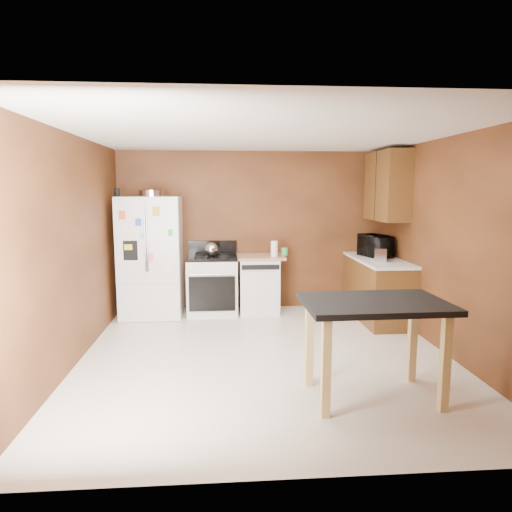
{
  "coord_description": "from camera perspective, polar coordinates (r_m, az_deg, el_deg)",
  "views": [
    {
      "loc": [
        -0.5,
        -5.0,
        1.9
      ],
      "look_at": [
        -0.05,
        0.85,
        1.04
      ],
      "focal_mm": 32.0,
      "sensor_mm": 36.0,
      "label": 1
    }
  ],
  "objects": [
    {
      "name": "gas_range",
      "position": [
        7.07,
        -5.46,
        -3.48
      ],
      "size": [
        0.76,
        0.68,
        1.1
      ],
      "color": "white",
      "rests_on": "ground"
    },
    {
      "name": "right_cabinets",
      "position": [
        6.95,
        15.28,
        -0.2
      ],
      "size": [
        0.63,
        1.58,
        2.45
      ],
      "color": "brown",
      "rests_on": "ground"
    },
    {
      "name": "toaster",
      "position": [
        6.66,
        15.27,
        0.19
      ],
      "size": [
        0.23,
        0.3,
        0.19
      ],
      "primitive_type": "cube",
      "rotation": [
        0.0,
        0.0,
        -0.31
      ],
      "color": "silver",
      "rests_on": "right_cabinets"
    },
    {
      "name": "island",
      "position": [
        4.28,
        14.58,
        -7.23
      ],
      "size": [
        1.29,
        0.88,
        0.91
      ],
      "color": "black",
      "rests_on": "ground"
    },
    {
      "name": "dishwasher",
      "position": [
        7.12,
        0.36,
        -3.44
      ],
      "size": [
        0.78,
        0.63,
        0.89
      ],
      "color": "white",
      "rests_on": "ground"
    },
    {
      "name": "green_canister",
      "position": [
        7.1,
        3.55,
        0.58
      ],
      "size": [
        0.12,
        0.12,
        0.12
      ],
      "primitive_type": "cylinder",
      "rotation": [
        0.0,
        0.0,
        0.14
      ],
      "color": "#41A958",
      "rests_on": "dishwasher"
    },
    {
      "name": "wall_back",
      "position": [
        7.29,
        -0.46,
        3.18
      ],
      "size": [
        4.2,
        0.0,
        4.2
      ],
      "primitive_type": "plane",
      "rotation": [
        1.57,
        0.0,
        0.0
      ],
      "color": "brown",
      "rests_on": "ground"
    },
    {
      "name": "pen_cup",
      "position": [
        6.9,
        -16.98,
        7.6
      ],
      "size": [
        0.08,
        0.08,
        0.12
      ],
      "primitive_type": "cylinder",
      "color": "black",
      "rests_on": "refrigerator"
    },
    {
      "name": "wall_front",
      "position": [
        2.86,
        5.73,
        -4.84
      ],
      "size": [
        4.2,
        0.0,
        4.2
      ],
      "primitive_type": "plane",
      "rotation": [
        -1.57,
        0.0,
        0.0
      ],
      "color": "brown",
      "rests_on": "ground"
    },
    {
      "name": "microwave",
      "position": [
        7.09,
        14.68,
        1.13
      ],
      "size": [
        0.51,
        0.62,
        0.3
      ],
      "primitive_type": "imported",
      "rotation": [
        0.0,
        0.0,
        1.87
      ],
      "color": "black",
      "rests_on": "right_cabinets"
    },
    {
      "name": "wall_left",
      "position": [
        5.29,
        -22.0,
        0.63
      ],
      "size": [
        0.0,
        4.5,
        4.5
      ],
      "primitive_type": "plane",
      "rotation": [
        1.57,
        0.0,
        1.57
      ],
      "color": "brown",
      "rests_on": "ground"
    },
    {
      "name": "ceiling",
      "position": [
        5.06,
        1.33,
        15.12
      ],
      "size": [
        4.5,
        4.5,
        0.0
      ],
      "primitive_type": "plane",
      "rotation": [
        3.14,
        0.0,
        0.0
      ],
      "color": "white",
      "rests_on": "ground"
    },
    {
      "name": "refrigerator",
      "position": [
        7.01,
        -12.98,
        -0.11
      ],
      "size": [
        0.9,
        0.8,
        1.8
      ],
      "color": "white",
      "rests_on": "ground"
    },
    {
      "name": "kettle",
      "position": [
        6.92,
        -5.63,
        0.83
      ],
      "size": [
        0.21,
        0.21,
        0.21
      ],
      "primitive_type": "sphere",
      "color": "silver",
      "rests_on": "gas_range"
    },
    {
      "name": "roasting_pan",
      "position": [
        6.95,
        -12.92,
        7.65
      ],
      "size": [
        0.37,
        0.37,
        0.09
      ],
      "primitive_type": "cylinder",
      "color": "silver",
      "rests_on": "refrigerator"
    },
    {
      "name": "floor",
      "position": [
        5.37,
        1.24,
        -12.43
      ],
      "size": [
        4.5,
        4.5,
        0.0
      ],
      "primitive_type": "plane",
      "color": "silver",
      "rests_on": "ground"
    },
    {
      "name": "paper_towel",
      "position": [
        6.92,
        2.29,
        0.9
      ],
      "size": [
        0.12,
        0.12,
        0.24
      ],
      "primitive_type": "cylinder",
      "rotation": [
        0.0,
        0.0,
        0.17
      ],
      "color": "white",
      "rests_on": "dishwasher"
    },
    {
      "name": "wall_right",
      "position": [
        5.67,
        22.92,
        1.06
      ],
      "size": [
        0.0,
        4.5,
        4.5
      ],
      "primitive_type": "plane",
      "rotation": [
        1.57,
        0.0,
        -1.57
      ],
      "color": "brown",
      "rests_on": "ground"
    }
  ]
}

